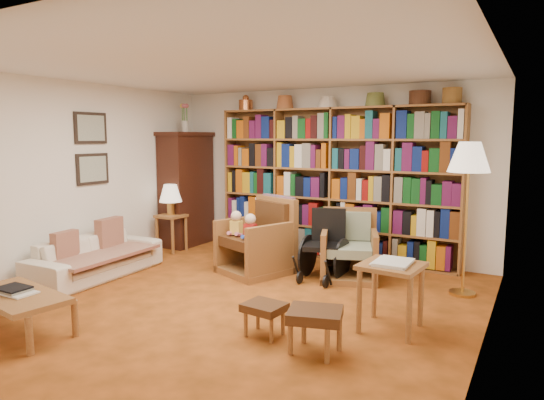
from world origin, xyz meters
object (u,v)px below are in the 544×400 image
Objects in this scene: armchair_sage at (352,252)px; wheelchair at (324,247)px; side_table_lamp at (171,225)px; floor_lamp at (469,163)px; footstool_a at (264,309)px; footstool_b at (315,318)px; armchair_leather at (260,241)px; coffee_table at (17,298)px; side_table_papers at (391,275)px; sofa at (96,257)px.

wheelchair is at bearing -141.36° from armchair_sage.
side_table_lamp is 2.96m from armchair_sage.
side_table_lamp is at bearing 179.77° from floor_lamp.
armchair_sage reaches higher than footstool_a.
footstool_b is (3.45, -2.21, -0.12)m from side_table_lamp.
side_table_lamp is 1.81m from armchair_leather.
armchair_leather reaches higher than side_table_lamp.
floor_lamp is at bearing -0.23° from side_table_lamp.
coffee_table is at bearing -106.15° from armchair_leather.
side_table_lamp reaches higher than footstool_b.
armchair_leather is at bearing 121.89° from footstool_a.
footstool_a is (0.24, -1.92, -0.16)m from wheelchair.
footstool_a is (2.91, -2.12, -0.18)m from side_table_lamp.
wheelchair is at bearing 111.16° from footstool_b.
side_table_lamp is 0.51× the size of coffee_table.
floor_lamp is 2.81m from footstool_a.
footstool_b is at bearing -10.13° from footstool_a.
floor_lamp reaches higher than wheelchair.
footstool_a is (-0.95, -0.69, -0.28)m from side_table_papers.
footstool_a is at bearing -82.94° from wheelchair.
footstool_a is (1.13, -1.81, -0.16)m from armchair_leather.
side_table_papers reaches higher than footstool_a.
floor_lamp is (4.30, -0.02, 1.07)m from side_table_lamp.
armchair_leather is 1.21× the size of wheelchair.
armchair_sage reaches higher than sofa.
armchair_sage is at bearing 88.87° from footstool_a.
sofa is at bearing 168.80° from footstool_a.
coffee_table is at bearing -122.00° from armchair_sage.
side_table_lamp is 0.54× the size of armchair_leather.
armchair_sage is (2.96, 0.02, -0.09)m from side_table_lamp.
footstool_b is (0.54, -0.10, 0.06)m from footstool_a.
floor_lamp is at bearing 43.40° from coffee_table.
wheelchair is at bearing -173.55° from floor_lamp.
armchair_leather reaches higher than coffee_table.
armchair_leather is at bearing 131.16° from footstool_b.
armchair_leather reaches higher than footstool_b.
wheelchair reaches higher than armchair_sage.
wheelchair is at bearing 97.06° from footstool_a.
sofa is at bearing -152.19° from wheelchair.
footstool_a is (-1.39, -2.10, -1.25)m from floor_lamp.
side_table_papers is at bearing -45.94° from wheelchair.
armchair_leather is (1.79, -0.30, -0.02)m from side_table_lamp.
floor_lamp is at bearing 6.51° from armchair_leather.
footstool_a is at bearing 28.54° from coffee_table.
sofa reaches higher than footstool_a.
wheelchair is (2.68, -0.20, -0.02)m from side_table_lamp.
side_table_lamp is 2.68m from wheelchair.
floor_lamp is (4.20, 1.54, 1.23)m from sofa.
side_table_lamp is 3.60m from footstool_a.
wheelchair is 0.51× the size of floor_lamp.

